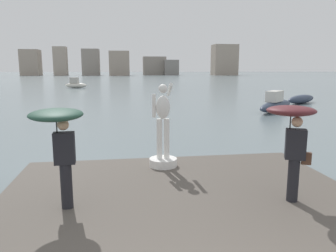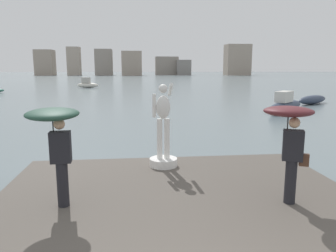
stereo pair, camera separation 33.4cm
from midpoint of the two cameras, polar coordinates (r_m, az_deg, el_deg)
name	(u,v)px [view 1 (the left image)]	position (r m, az deg, el deg)	size (l,w,h in m)	color
ground_plane	(129,92)	(42.40, -6.98, 5.96)	(400.00, 400.00, 0.00)	slate
statue_white_figure	(163,138)	(8.83, -1.97, -2.16)	(0.76, 0.94, 2.27)	white
onlooker_left	(59,131)	(6.43, -19.91, -0.83)	(1.04, 1.05, 1.93)	black
onlooker_right	(293,128)	(6.79, 19.65, -0.35)	(1.24, 1.24, 1.96)	black
boat_mid	(276,104)	(24.37, 17.94, 3.65)	(4.58, 4.46, 1.46)	#2D384C
boat_far	(76,84)	(51.88, -16.03, 7.03)	(3.60, 1.95, 1.60)	silver
boat_leftward	(301,99)	(30.55, 21.97, 4.38)	(4.02, 3.13, 0.74)	#2D384C
distant_skyline	(131,63)	(134.46, -6.52, 10.96)	(85.73, 14.15, 12.29)	gray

